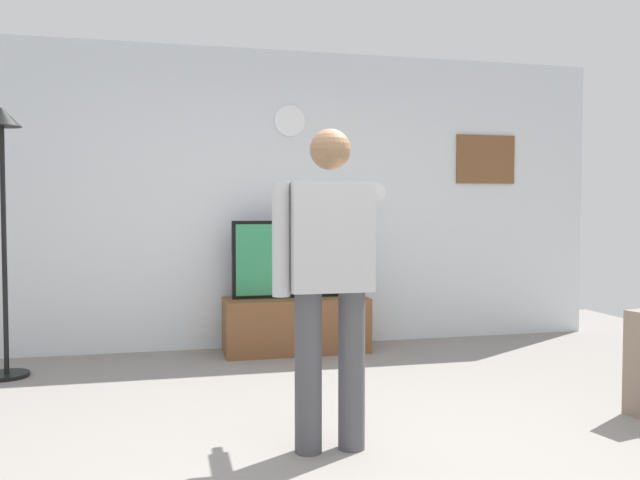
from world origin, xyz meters
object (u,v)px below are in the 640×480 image
wall_clock (290,121)px  framed_picture (485,159)px  floor_lamp (3,185)px  tv_stand (296,325)px  television (295,259)px  person_standing_nearer_lamp (330,269)px

wall_clock → framed_picture: (1.96, 0.00, -0.31)m
floor_lamp → tv_stand: bearing=9.1°
tv_stand → television: size_ratio=1.13×
framed_picture → person_standing_nearer_lamp: (-2.25, -2.66, -0.81)m
tv_stand → framed_picture: bearing=8.6°
television → framed_picture: bearing=7.2°
wall_clock → person_standing_nearer_lamp: wall_clock is taller
tv_stand → television: (0.00, 0.05, 0.58)m
floor_lamp → person_standing_nearer_lamp: 2.86m
tv_stand → wall_clock: size_ratio=4.47×
framed_picture → person_standing_nearer_lamp: bearing=-130.2°
framed_picture → wall_clock: bearing=-179.9°
tv_stand → floor_lamp: (-2.28, -0.37, 1.19)m
tv_stand → wall_clock: bearing=90.0°
person_standing_nearer_lamp → framed_picture: bearing=49.8°
framed_picture → person_standing_nearer_lamp: size_ratio=0.37×
wall_clock → floor_lamp: 2.45m
floor_lamp → person_standing_nearer_lamp: floor_lamp is taller
television → floor_lamp: 2.40m
television → tv_stand: bearing=-90.0°
television → framed_picture: size_ratio=1.81×
television → wall_clock: 1.27m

